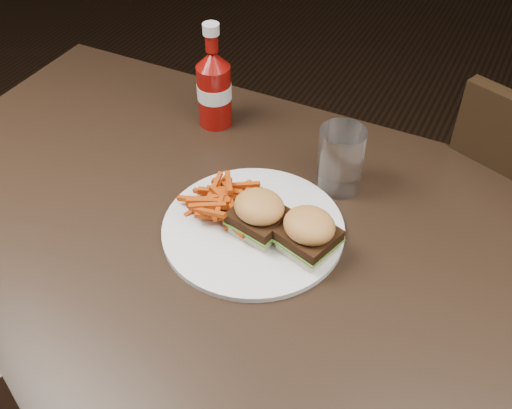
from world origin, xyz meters
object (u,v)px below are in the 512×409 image
at_px(tumbler, 340,161).
at_px(plate, 253,228).
at_px(ketchup_bottle, 215,97).
at_px(dining_table, 213,235).

bearing_deg(tumbler, plate, -116.04).
height_order(ketchup_bottle, tumbler, ketchup_bottle).
bearing_deg(ketchup_bottle, plate, -49.43).
distance_m(ketchup_bottle, tumbler, 0.30).
distance_m(plate, ketchup_bottle, 0.32).
relative_size(dining_table, plate, 4.02).
bearing_deg(tumbler, ketchup_bottle, 165.99).
bearing_deg(tumbler, dining_table, -127.53).
relative_size(dining_table, tumbler, 9.63).
bearing_deg(dining_table, plate, 19.41).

